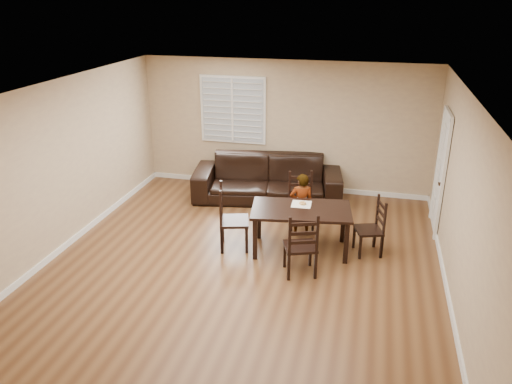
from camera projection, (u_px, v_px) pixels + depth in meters
ground at (241, 269)px, 7.62m from camera, size 7.00×7.00×0.00m
room at (245, 153)px, 7.09m from camera, size 6.04×7.04×2.72m
dining_table at (301, 214)px, 7.95m from camera, size 1.68×1.10×0.74m
chair_near at (300, 201)px, 8.95m from camera, size 0.54×0.52×0.99m
chair_far at (302, 249)px, 7.24m from camera, size 0.58×0.56×1.02m
chair_left at (226, 220)px, 8.09m from camera, size 0.58×0.60×1.09m
chair_right at (376, 229)px, 7.94m from camera, size 0.51×0.53×0.95m
child at (301, 205)px, 8.50m from camera, size 0.47×0.38×1.12m
napkin at (301, 204)px, 8.07m from camera, size 0.33×0.33×0.00m
donut at (303, 203)px, 8.06m from camera, size 0.11×0.11×0.04m
sofa at (268, 178)px, 10.07m from camera, size 3.09×1.60×0.86m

